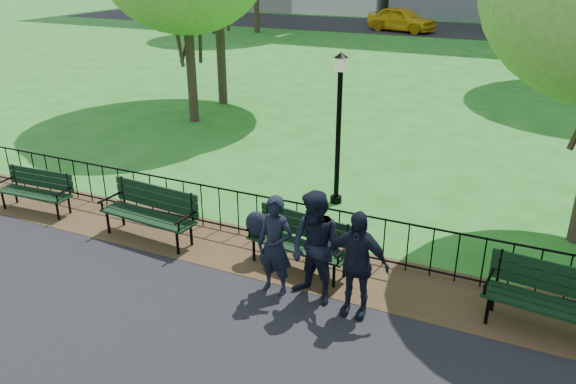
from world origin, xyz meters
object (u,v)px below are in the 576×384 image
at_px(park_bench_main, 282,231).
at_px(park_bench_left_a, 151,207).
at_px(person_right, 356,264).
at_px(park_bench_right_a, 558,294).
at_px(lamppost, 339,124).
at_px(park_bench_left_b, 37,186).
at_px(person_left, 275,246).
at_px(taxi, 402,19).
at_px(person_mid, 316,248).
at_px(sedan_silver, 520,21).

distance_m(park_bench_main, park_bench_left_a, 2.60).
xyz_separation_m(park_bench_left_a, person_right, (4.18, -0.72, 0.22)).
distance_m(park_bench_right_a, lamppost, 5.32).
bearing_deg(person_right, park_bench_left_b, 173.37).
relative_size(park_bench_main, park_bench_left_b, 1.15).
height_order(park_bench_right_a, person_left, person_left).
relative_size(person_left, taxi, 0.34).
distance_m(person_mid, person_right, 0.66).
bearing_deg(lamppost, sedan_silver, 87.32).
height_order(park_bench_left_a, person_mid, person_mid).
relative_size(park_bench_left_a, park_bench_right_a, 1.00).
bearing_deg(sedan_silver, person_mid, 163.48).
distance_m(person_mid, sedan_silver, 34.73).
height_order(person_left, taxi, person_left).
relative_size(park_bench_main, taxi, 0.41).
bearing_deg(person_mid, park_bench_right_a, 29.22).
relative_size(park_bench_main, person_right, 1.16).
bearing_deg(person_mid, lamppost, 123.34).
xyz_separation_m(person_mid, sedan_silver, (0.48, 34.73, -0.17)).
height_order(lamppost, sedan_silver, lamppost).
bearing_deg(park_bench_right_a, person_left, -163.89).
relative_size(person_mid, taxi, 0.38).
relative_size(park_bench_main, park_bench_left_a, 0.98).
distance_m(park_bench_main, lamppost, 3.02).
xyz_separation_m(person_right, taxi, (-7.45, 32.01, -0.03)).
distance_m(park_bench_left_a, person_right, 4.24).
height_order(park_bench_left_b, person_mid, person_mid).
height_order(park_bench_left_b, sedan_silver, sedan_silver).
bearing_deg(park_bench_main, lamppost, 98.71).
distance_m(park_bench_main, taxi, 31.71).
height_order(park_bench_left_b, person_right, person_right).
relative_size(person_mid, person_right, 1.07).
xyz_separation_m(person_mid, person_right, (0.65, -0.08, -0.06)).
xyz_separation_m(park_bench_main, person_left, (0.28, -0.81, 0.18)).
bearing_deg(sedan_silver, park_bench_left_a, 157.57).
xyz_separation_m(lamppost, person_right, (1.63, -3.66, -0.89)).
bearing_deg(lamppost, person_left, -84.79).
height_order(person_mid, taxi, person_mid).
xyz_separation_m(park_bench_left_b, person_left, (5.76, -0.69, 0.28)).
xyz_separation_m(person_left, person_mid, (0.65, 0.04, 0.08)).
height_order(person_right, sedan_silver, person_right).
relative_size(park_bench_main, person_mid, 1.08).
xyz_separation_m(park_bench_right_a, taxi, (-10.13, 31.28, 0.19)).
relative_size(lamppost, taxi, 0.67).
bearing_deg(park_bench_left_b, park_bench_right_a, -3.19).
bearing_deg(sedan_silver, person_right, 164.55).
bearing_deg(person_left, taxi, 104.22).
height_order(park_bench_left_b, lamppost, lamppost).
distance_m(park_bench_main, person_left, 0.88).
bearing_deg(park_bench_left_a, park_bench_left_b, -176.03).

